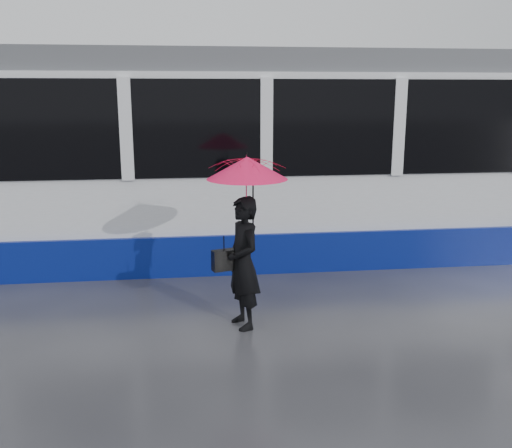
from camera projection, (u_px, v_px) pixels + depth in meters
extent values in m
plane|color=#2B2A2F|center=(181.00, 307.00, 7.37)|extent=(90.00, 90.00, 0.00)
cube|color=#3F3D38|center=(181.00, 266.00, 9.09)|extent=(34.00, 0.07, 0.02)
cube|color=#3F3D38|center=(182.00, 243.00, 10.48)|extent=(34.00, 0.07, 0.02)
cube|color=white|center=(166.00, 166.00, 9.42)|extent=(24.00, 2.40, 2.95)
cube|color=navy|center=(169.00, 237.00, 9.69)|extent=(24.00, 2.56, 0.62)
cube|color=black|center=(165.00, 125.00, 9.26)|extent=(23.00, 2.48, 1.40)
cube|color=#54565B|center=(162.00, 62.00, 9.05)|extent=(23.60, 2.20, 0.35)
imported|color=black|center=(243.00, 263.00, 6.60)|extent=(0.53, 0.65, 1.56)
imported|color=#F0146A|center=(247.00, 189.00, 6.42)|extent=(1.07, 1.08, 0.78)
cone|color=#F0146A|center=(247.00, 168.00, 6.36)|extent=(1.15, 1.15, 0.25)
cylinder|color=black|center=(247.00, 155.00, 6.33)|extent=(0.01, 0.01, 0.06)
cylinder|color=black|center=(253.00, 214.00, 6.51)|extent=(0.02, 0.02, 0.68)
cube|color=black|center=(224.00, 260.00, 6.59)|extent=(0.30, 0.20, 0.24)
cylinder|color=black|center=(224.00, 242.00, 6.54)|extent=(0.01, 0.01, 0.18)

